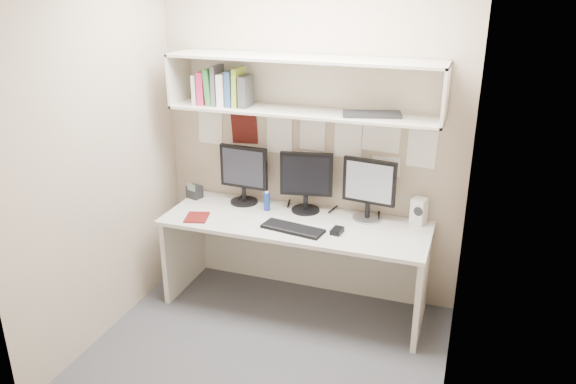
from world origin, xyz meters
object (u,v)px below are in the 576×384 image
(desk, at_px, (295,264))
(keyboard, at_px, (293,229))
(speaker, at_px, (419,211))
(maroon_notebook, at_px, (197,217))
(monitor_center, at_px, (306,180))
(monitor_left, at_px, (244,172))
(monitor_right, at_px, (369,187))
(desk_phone, at_px, (194,192))

(desk, xyz_separation_m, keyboard, (0.03, -0.16, 0.37))
(speaker, distance_m, maroon_notebook, 1.67)
(monitor_center, relative_size, maroon_notebook, 2.34)
(monitor_left, bearing_deg, speaker, 5.28)
(keyboard, bearing_deg, speaker, 35.11)
(monitor_right, xyz_separation_m, maroon_notebook, (-1.23, -0.41, -0.25))
(monitor_right, distance_m, desk_phone, 1.46)
(maroon_notebook, bearing_deg, desk_phone, 104.64)
(desk, height_order, monitor_right, monitor_right)
(keyboard, xyz_separation_m, maroon_notebook, (-0.76, -0.03, -0.01))
(monitor_left, xyz_separation_m, monitor_right, (1.01, 0.00, -0.00))
(monitor_left, height_order, desk_phone, monitor_left)
(keyboard, relative_size, speaker, 2.27)
(monitor_left, bearing_deg, desk, -19.23)
(keyboard, relative_size, maroon_notebook, 2.26)
(monitor_left, relative_size, maroon_notebook, 2.33)
(monitor_right, height_order, keyboard, monitor_right)
(desk, distance_m, monitor_right, 0.83)
(monitor_center, bearing_deg, monitor_right, -10.73)
(monitor_center, distance_m, keyboard, 0.45)
(monitor_center, relative_size, desk_phone, 3.46)
(monitor_left, distance_m, keyboard, 0.71)
(monitor_left, height_order, monitor_center, same)
(monitor_center, height_order, monitor_right, monitor_center)
(monitor_left, xyz_separation_m, speaker, (1.39, 0.03, -0.16))
(desk, height_order, monitor_left, monitor_left)
(desk, relative_size, keyboard, 4.38)
(keyboard, bearing_deg, monitor_left, 154.17)
(desk, distance_m, maroon_notebook, 0.84)
(monitor_center, xyz_separation_m, monitor_right, (0.49, 0.00, -0.00))
(monitor_left, bearing_deg, keyboard, -30.95)
(speaker, bearing_deg, monitor_center, -159.84)
(desk, distance_m, desk_phone, 1.04)
(maroon_notebook, xyz_separation_m, desk_phone, (-0.21, 0.37, 0.05))
(desk, height_order, speaker, speaker)
(monitor_right, relative_size, keyboard, 1.03)
(monitor_center, xyz_separation_m, keyboard, (0.02, -0.38, -0.25))
(monitor_right, bearing_deg, monitor_center, -172.70)
(desk, bearing_deg, maroon_notebook, -164.92)
(monitor_left, xyz_separation_m, monitor_center, (0.52, -0.00, 0.00))
(speaker, bearing_deg, monitor_right, -157.27)
(speaker, relative_size, desk_phone, 1.47)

